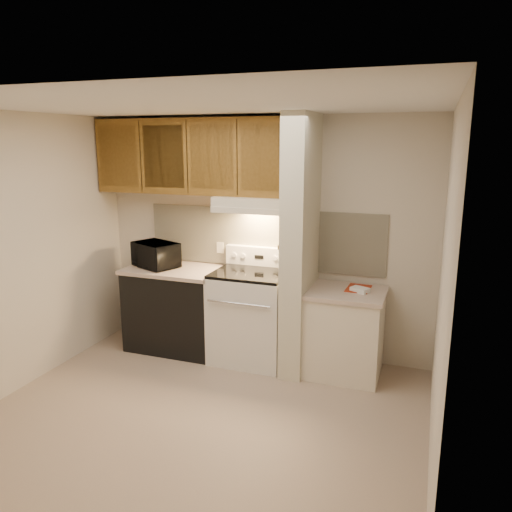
% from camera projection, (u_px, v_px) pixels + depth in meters
% --- Properties ---
extents(floor, '(3.60, 3.60, 0.00)m').
position_uv_depth(floor, '(204.00, 413.00, 4.21)').
color(floor, tan).
rests_on(floor, ground).
extents(ceiling, '(3.60, 3.60, 0.00)m').
position_uv_depth(ceiling, '(196.00, 105.00, 3.65)').
color(ceiling, white).
rests_on(ceiling, wall_back).
extents(wall_back, '(3.60, 2.50, 0.02)m').
position_uv_depth(wall_back, '(262.00, 237.00, 5.30)').
color(wall_back, beige).
rests_on(wall_back, floor).
extents(wall_left, '(0.02, 3.00, 2.50)m').
position_uv_depth(wall_left, '(21.00, 253.00, 4.52)').
color(wall_left, beige).
rests_on(wall_left, floor).
extents(wall_right, '(0.02, 3.00, 2.50)m').
position_uv_depth(wall_right, '(443.00, 293.00, 3.33)').
color(wall_right, beige).
rests_on(wall_right, floor).
extents(backsplash, '(2.60, 0.02, 0.63)m').
position_uv_depth(backsplash, '(262.00, 238.00, 5.29)').
color(backsplash, beige).
rests_on(backsplash, wall_back).
extents(range_body, '(0.76, 0.65, 0.92)m').
position_uv_depth(range_body, '(251.00, 317.00, 5.16)').
color(range_body, silver).
rests_on(range_body, floor).
extents(oven_window, '(0.50, 0.01, 0.30)m').
position_uv_depth(oven_window, '(240.00, 324.00, 4.86)').
color(oven_window, black).
rests_on(oven_window, range_body).
extents(oven_handle, '(0.65, 0.02, 0.02)m').
position_uv_depth(oven_handle, '(238.00, 304.00, 4.78)').
color(oven_handle, silver).
rests_on(oven_handle, range_body).
extents(cooktop, '(0.74, 0.64, 0.03)m').
position_uv_depth(cooktop, '(251.00, 273.00, 5.06)').
color(cooktop, black).
rests_on(cooktop, range_body).
extents(range_backguard, '(0.76, 0.08, 0.20)m').
position_uv_depth(range_backguard, '(260.00, 256.00, 5.29)').
color(range_backguard, silver).
rests_on(range_backguard, range_body).
extents(range_display, '(0.10, 0.01, 0.04)m').
position_uv_depth(range_display, '(259.00, 257.00, 5.25)').
color(range_display, black).
rests_on(range_display, range_backguard).
extents(range_knob_left_outer, '(0.05, 0.02, 0.05)m').
position_uv_depth(range_knob_left_outer, '(234.00, 255.00, 5.34)').
color(range_knob_left_outer, silver).
rests_on(range_knob_left_outer, range_backguard).
extents(range_knob_left_inner, '(0.05, 0.02, 0.05)m').
position_uv_depth(range_knob_left_inner, '(243.00, 256.00, 5.31)').
color(range_knob_left_inner, silver).
rests_on(range_knob_left_inner, range_backguard).
extents(range_knob_right_inner, '(0.05, 0.02, 0.05)m').
position_uv_depth(range_knob_right_inner, '(275.00, 258.00, 5.19)').
color(range_knob_right_inner, silver).
rests_on(range_knob_right_inner, range_backguard).
extents(range_knob_right_outer, '(0.05, 0.02, 0.05)m').
position_uv_depth(range_knob_right_outer, '(284.00, 259.00, 5.16)').
color(range_knob_right_outer, silver).
rests_on(range_knob_right_outer, range_backguard).
extents(dishwasher_front, '(1.00, 0.63, 0.87)m').
position_uv_depth(dishwasher_front, '(176.00, 310.00, 5.47)').
color(dishwasher_front, black).
rests_on(dishwasher_front, floor).
extents(left_countertop, '(1.04, 0.67, 0.04)m').
position_uv_depth(left_countertop, '(175.00, 270.00, 5.37)').
color(left_countertop, '#C1A998').
rests_on(left_countertop, dishwasher_front).
extents(spoon_rest, '(0.24, 0.11, 0.02)m').
position_uv_depth(spoon_rest, '(170.00, 262.00, 5.60)').
color(spoon_rest, black).
rests_on(spoon_rest, left_countertop).
extents(teal_jar, '(0.09, 0.09, 0.09)m').
position_uv_depth(teal_jar, '(157.00, 257.00, 5.67)').
color(teal_jar, '#2D6255').
rests_on(teal_jar, left_countertop).
extents(outlet, '(0.08, 0.01, 0.12)m').
position_uv_depth(outlet, '(220.00, 248.00, 5.47)').
color(outlet, beige).
rests_on(outlet, backsplash).
extents(microwave, '(0.57, 0.49, 0.27)m').
position_uv_depth(microwave, '(155.00, 255.00, 5.39)').
color(microwave, black).
rests_on(microwave, left_countertop).
extents(partition_pillar, '(0.22, 0.70, 2.50)m').
position_uv_depth(partition_pillar, '(300.00, 246.00, 4.81)').
color(partition_pillar, beige).
rests_on(partition_pillar, floor).
extents(pillar_trim, '(0.01, 0.70, 0.04)m').
position_uv_depth(pillar_trim, '(289.00, 240.00, 4.84)').
color(pillar_trim, brown).
rests_on(pillar_trim, partition_pillar).
extents(knife_strip, '(0.02, 0.42, 0.04)m').
position_uv_depth(knife_strip, '(287.00, 239.00, 4.79)').
color(knife_strip, black).
rests_on(knife_strip, partition_pillar).
extents(knife_blade_a, '(0.01, 0.03, 0.16)m').
position_uv_depth(knife_blade_a, '(281.00, 253.00, 4.67)').
color(knife_blade_a, silver).
rests_on(knife_blade_a, knife_strip).
extents(knife_handle_a, '(0.02, 0.02, 0.10)m').
position_uv_depth(knife_handle_a, '(281.00, 237.00, 4.63)').
color(knife_handle_a, black).
rests_on(knife_handle_a, knife_strip).
extents(knife_blade_b, '(0.01, 0.04, 0.18)m').
position_uv_depth(knife_blade_b, '(283.00, 252.00, 4.74)').
color(knife_blade_b, silver).
rests_on(knife_blade_b, knife_strip).
extents(knife_handle_b, '(0.02, 0.02, 0.10)m').
position_uv_depth(knife_handle_b, '(283.00, 236.00, 4.71)').
color(knife_handle_b, black).
rests_on(knife_handle_b, knife_strip).
extents(knife_blade_c, '(0.01, 0.04, 0.20)m').
position_uv_depth(knife_blade_c, '(286.00, 251.00, 4.83)').
color(knife_blade_c, silver).
rests_on(knife_blade_c, knife_strip).
extents(knife_handle_c, '(0.02, 0.02, 0.10)m').
position_uv_depth(knife_handle_c, '(286.00, 234.00, 4.80)').
color(knife_handle_c, black).
rests_on(knife_handle_c, knife_strip).
extents(knife_blade_d, '(0.01, 0.04, 0.16)m').
position_uv_depth(knife_blade_d, '(287.00, 248.00, 4.88)').
color(knife_blade_d, silver).
rests_on(knife_blade_d, knife_strip).
extents(knife_handle_d, '(0.02, 0.02, 0.10)m').
position_uv_depth(knife_handle_d, '(288.00, 233.00, 4.85)').
color(knife_handle_d, black).
rests_on(knife_handle_d, knife_strip).
extents(knife_blade_e, '(0.01, 0.04, 0.18)m').
position_uv_depth(knife_blade_e, '(290.00, 247.00, 4.97)').
color(knife_blade_e, silver).
rests_on(knife_blade_e, knife_strip).
extents(knife_handle_e, '(0.02, 0.02, 0.10)m').
position_uv_depth(knife_handle_e, '(290.00, 231.00, 4.93)').
color(knife_handle_e, black).
rests_on(knife_handle_e, knife_strip).
extents(oven_mitt, '(0.03, 0.11, 0.26)m').
position_uv_depth(oven_mitt, '(292.00, 253.00, 5.04)').
color(oven_mitt, gray).
rests_on(oven_mitt, partition_pillar).
extents(right_cab_base, '(0.70, 0.60, 0.81)m').
position_uv_depth(right_cab_base, '(344.00, 335.00, 4.85)').
color(right_cab_base, beige).
rests_on(right_cab_base, floor).
extents(right_countertop, '(0.74, 0.64, 0.04)m').
position_uv_depth(right_countertop, '(346.00, 293.00, 4.75)').
color(right_countertop, '#C1A998').
rests_on(right_countertop, right_cab_base).
extents(red_folder, '(0.23, 0.30, 0.01)m').
position_uv_depth(red_folder, '(358.00, 288.00, 4.81)').
color(red_folder, '#A13016').
rests_on(red_folder, right_countertop).
extents(white_box, '(0.19, 0.17, 0.04)m').
position_uv_depth(white_box, '(360.00, 290.00, 4.70)').
color(white_box, white).
rests_on(white_box, right_countertop).
extents(range_hood, '(0.78, 0.44, 0.15)m').
position_uv_depth(range_hood, '(255.00, 204.00, 5.02)').
color(range_hood, beige).
rests_on(range_hood, upper_cabinets).
extents(hood_lip, '(0.78, 0.04, 0.06)m').
position_uv_depth(hood_lip, '(248.00, 211.00, 4.83)').
color(hood_lip, beige).
rests_on(hood_lip, range_hood).
extents(upper_cabinets, '(2.18, 0.33, 0.77)m').
position_uv_depth(upper_cabinets, '(194.00, 157.00, 5.18)').
color(upper_cabinets, brown).
rests_on(upper_cabinets, wall_back).
extents(cab_door_a, '(0.46, 0.01, 0.63)m').
position_uv_depth(cab_door_a, '(119.00, 156.00, 5.30)').
color(cab_door_a, brown).
rests_on(cab_door_a, upper_cabinets).
extents(cab_gap_a, '(0.01, 0.01, 0.73)m').
position_uv_depth(cab_gap_a, '(141.00, 156.00, 5.21)').
color(cab_gap_a, black).
rests_on(cab_gap_a, upper_cabinets).
extents(cab_door_b, '(0.46, 0.01, 0.63)m').
position_uv_depth(cab_door_b, '(164.00, 157.00, 5.12)').
color(cab_door_b, brown).
rests_on(cab_door_b, upper_cabinets).
extents(cab_gap_b, '(0.01, 0.01, 0.73)m').
position_uv_depth(cab_gap_b, '(187.00, 157.00, 5.03)').
color(cab_gap_b, black).
rests_on(cab_gap_b, upper_cabinets).
extents(cab_door_c, '(0.46, 0.01, 0.63)m').
position_uv_depth(cab_door_c, '(212.00, 157.00, 4.94)').
color(cab_door_c, brown).
rests_on(cab_door_c, upper_cabinets).
extents(cab_gap_c, '(0.01, 0.01, 0.73)m').
position_uv_depth(cab_gap_c, '(237.00, 158.00, 4.85)').
color(cab_gap_c, black).
rests_on(cab_gap_c, upper_cabinets).
extents(cab_door_d, '(0.46, 0.01, 0.63)m').
position_uv_depth(cab_door_d, '(264.00, 158.00, 4.76)').
color(cab_door_d, brown).
rests_on(cab_door_d, upper_cabinets).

